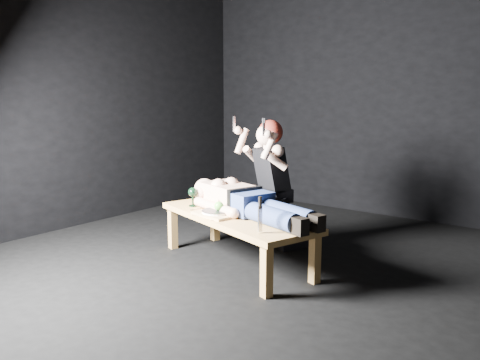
{
  "coord_description": "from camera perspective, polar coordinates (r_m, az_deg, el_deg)",
  "views": [
    {
      "loc": [
        2.37,
        -3.4,
        1.48
      ],
      "look_at": [
        -0.23,
        -0.02,
        0.75
      ],
      "focal_mm": 37.16,
      "sensor_mm": 36.0,
      "label": 1
    }
  ],
  "objects": [
    {
      "name": "spoon_flat",
      "position": [
        4.3,
        -2.04,
        -4.11
      ],
      "size": [
        0.05,
        0.17,
        0.01
      ],
      "primitive_type": "cube",
      "rotation": [
        0.0,
        0.0,
        0.2
      ],
      "color": "#B2B2B7",
      "rests_on": "table"
    },
    {
      "name": "back_wall",
      "position": [
        6.36,
        16.0,
        9.53
      ],
      "size": [
        5.0,
        0.0,
        5.0
      ],
      "primitive_type": "plane",
      "rotation": [
        1.57,
        0.0,
        0.0
      ],
      "color": "black",
      "rests_on": "ground"
    },
    {
      "name": "knife_flat",
      "position": [
        4.2,
        -2.32,
        -4.47
      ],
      "size": [
        0.06,
        0.17,
        0.01
      ],
      "primitive_type": "cube",
      "rotation": [
        0.0,
        0.0,
        -0.25
      ],
      "color": "#B2B2B7",
      "rests_on": "table"
    },
    {
      "name": "table",
      "position": [
        4.41,
        -0.4,
        -6.82
      ],
      "size": [
        1.74,
        1.05,
        0.45
      ],
      "primitive_type": "cube",
      "rotation": [
        0.0,
        0.0,
        -0.29
      ],
      "color": "#D2964B",
      "rests_on": "ground"
    },
    {
      "name": "lying_man",
      "position": [
        4.34,
        1.01,
        -2.2
      ],
      "size": [
        1.75,
        0.97,
        0.27
      ],
      "primitive_type": null,
      "rotation": [
        0.0,
        0.0,
        -0.29
      ],
      "color": "#D9AD8F",
      "rests_on": "table"
    },
    {
      "name": "plate",
      "position": [
        4.32,
        -2.72,
        -3.65
      ],
      "size": [
        0.29,
        0.29,
        0.02
      ],
      "primitive_type": "cylinder",
      "rotation": [
        0.0,
        0.0,
        -0.17
      ],
      "color": "white",
      "rests_on": "serving_tray"
    },
    {
      "name": "fork_flat",
      "position": [
        4.57,
        -4.8,
        -3.31
      ],
      "size": [
        0.05,
        0.17,
        0.01
      ],
      "primitive_type": "cube",
      "rotation": [
        0.0,
        0.0,
        -0.23
      ],
      "color": "#B2B2B7",
      "rests_on": "table"
    },
    {
      "name": "serving_tray",
      "position": [
        4.33,
        -2.72,
        -3.92
      ],
      "size": [
        0.42,
        0.33,
        0.02
      ],
      "primitive_type": "cube",
      "rotation": [
        0.0,
        0.0,
        -0.17
      ],
      "color": "tan",
      "rests_on": "table"
    },
    {
      "name": "ground",
      "position": [
        4.4,
        2.64,
        -9.94
      ],
      "size": [
        5.0,
        5.0,
        0.0
      ],
      "primitive_type": "plane",
      "color": "black",
      "rests_on": "ground"
    },
    {
      "name": "goblet",
      "position": [
        4.67,
        -5.44,
        -1.95
      ],
      "size": [
        0.11,
        0.11,
        0.18
      ],
      "primitive_type": null,
      "rotation": [
        0.0,
        0.0,
        -0.29
      ],
      "color": "black",
      "rests_on": "table"
    },
    {
      "name": "carving_knife",
      "position": [
        3.75,
        2.32,
        -4.03
      ],
      "size": [
        0.05,
        0.05,
        0.28
      ],
      "primitive_type": null,
      "rotation": [
        0.0,
        0.0,
        -0.29
      ],
      "color": "#B2B2B7",
      "rests_on": "table"
    },
    {
      "name": "apple",
      "position": [
        4.3,
        -2.43,
        -3.01
      ],
      "size": [
        0.08,
        0.08,
        0.08
      ],
      "primitive_type": "sphere",
      "color": "green",
      "rests_on": "plate"
    },
    {
      "name": "kneeling_woman",
      "position": [
        4.77,
        4.44,
        -0.38
      ],
      "size": [
        0.95,
        0.99,
        1.29
      ],
      "primitive_type": null,
      "rotation": [
        0.0,
        0.0,
        -0.43
      ],
      "color": "black",
      "rests_on": "ground"
    }
  ]
}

